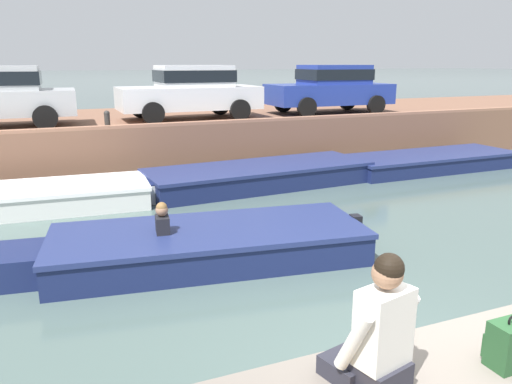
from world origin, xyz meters
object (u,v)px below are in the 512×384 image
object	(u,v)px
boat_moored_west_white	(36,198)
car_right_inner_blue	(331,87)
car_centre_white	(191,90)
person_seated_left	(377,336)
mooring_bollard_mid	(107,119)
backpack_on_ledge	(508,345)
boat_moored_east_navy	(422,162)
motorboat_passing	(195,246)
bottle_drink	(394,381)
boat_moored_central_navy	(250,177)

from	to	relation	value
boat_moored_west_white	car_right_inner_blue	xyz separation A→B (m)	(9.02, 3.06, 2.03)
car_centre_white	person_seated_left	xyz separation A→B (m)	(-2.08, -11.96, -0.95)
mooring_bollard_mid	backpack_on_ledge	world-z (taller)	mooring_bollard_mid
boat_moored_west_white	backpack_on_ledge	xyz separation A→B (m)	(3.26, -9.07, 0.87)
boat_moored_east_navy	motorboat_passing	world-z (taller)	motorboat_passing
person_seated_left	bottle_drink	distance (m)	0.31
boat_moored_west_white	car_right_inner_blue	size ratio (longest dim) A/B	1.55
boat_moored_central_navy	motorboat_passing	bearing A→B (deg)	-122.02
boat_moored_central_navy	person_seated_left	size ratio (longest dim) A/B	7.18
car_right_inner_blue	mooring_bollard_mid	size ratio (longest dim) A/B	9.08
motorboat_passing	mooring_bollard_mid	xyz separation A→B (m)	(-0.55, 5.99, 1.41)
motorboat_passing	bottle_drink	distance (m)	4.96
boat_moored_west_white	bottle_drink	xyz separation A→B (m)	(2.32, -9.01, 0.80)
backpack_on_ledge	boat_moored_central_navy	bearing A→B (deg)	79.50
bottle_drink	motorboat_passing	bearing A→B (deg)	89.74
boat_moored_west_white	backpack_on_ledge	bearing A→B (deg)	-70.24
boat_moored_central_navy	backpack_on_ledge	distance (m)	9.31
boat_moored_central_navy	person_seated_left	distance (m)	9.40
boat_moored_central_navy	boat_moored_east_navy	size ratio (longest dim) A/B	1.08
boat_moored_central_navy	bottle_drink	world-z (taller)	bottle_drink
car_right_inner_blue	boat_moored_west_white	bearing A→B (deg)	-161.26
boat_moored_west_white	car_centre_white	distance (m)	5.68
boat_moored_west_white	person_seated_left	world-z (taller)	person_seated_left
person_seated_left	bottle_drink	xyz separation A→B (m)	(0.07, -0.12, -0.28)
boat_moored_central_navy	mooring_bollard_mid	size ratio (longest dim) A/B	15.56
boat_moored_central_navy	mooring_bollard_mid	distance (m)	3.91
mooring_bollard_mid	person_seated_left	distance (m)	10.79
boat_moored_east_navy	mooring_bollard_mid	xyz separation A→B (m)	(-8.57, 1.84, 1.44)
person_seated_left	car_right_inner_blue	bearing A→B (deg)	60.47
boat_moored_west_white	person_seated_left	size ratio (longest dim) A/B	6.51
bottle_drink	car_centre_white	bearing A→B (deg)	80.56
person_seated_left	boat_moored_central_navy	bearing A→B (deg)	73.22
boat_moored_central_navy	car_centre_white	xyz separation A→B (m)	(-0.62, 3.01, 2.01)
boat_moored_west_white	car_right_inner_blue	bearing A→B (deg)	18.74
boat_moored_central_navy	motorboat_passing	xyz separation A→B (m)	(-2.61, -4.17, -0.00)
car_right_inner_blue	backpack_on_ledge	xyz separation A→B (m)	(-5.77, -12.13, -1.16)
car_centre_white	car_right_inner_blue	world-z (taller)	same
motorboat_passing	backpack_on_ledge	xyz separation A→B (m)	(0.91, -4.95, 0.86)
boat_moored_west_white	boat_moored_central_navy	world-z (taller)	boat_moored_central_navy
boat_moored_west_white	boat_moored_east_navy	distance (m)	10.36
car_centre_white	boat_moored_east_navy	bearing A→B (deg)	-26.61
person_seated_left	motorboat_passing	bearing A→B (deg)	88.89
boat_moored_central_navy	car_centre_white	size ratio (longest dim) A/B	1.72
car_right_inner_blue	person_seated_left	xyz separation A→B (m)	(-6.77, -11.96, -0.95)
person_seated_left	backpack_on_ledge	bearing A→B (deg)	-9.65
motorboat_passing	boat_moored_central_navy	bearing A→B (deg)	57.98
car_centre_white	mooring_bollard_mid	bearing A→B (deg)	-154.94
boat_moored_east_navy	motorboat_passing	size ratio (longest dim) A/B	1.07
backpack_on_ledge	bottle_drink	bearing A→B (deg)	176.74
boat_moored_east_navy	boat_moored_west_white	bearing A→B (deg)	-179.78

